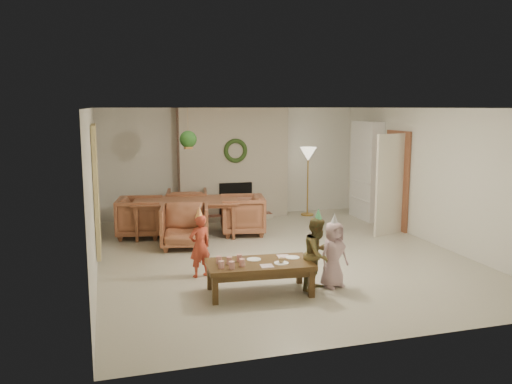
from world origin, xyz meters
name	(u,v)px	position (x,y,z in m)	size (l,w,h in m)	color
floor	(279,255)	(0.00, 0.00, 0.00)	(7.00, 7.00, 0.00)	#B7B29E
ceiling	(280,108)	(0.00, 0.00, 2.50)	(7.00, 7.00, 0.00)	white
wall_back	(231,162)	(0.00, 3.50, 1.25)	(7.00, 7.00, 0.00)	silver
wall_front	(387,230)	(0.00, -3.50, 1.25)	(7.00, 7.00, 0.00)	silver
wall_left	(93,191)	(-3.00, 0.00, 1.25)	(7.00, 7.00, 0.00)	silver
wall_right	(434,177)	(3.00, 0.00, 1.25)	(7.00, 7.00, 0.00)	silver
fireplace_mass	(233,163)	(0.00, 3.30, 1.25)	(2.50, 0.40, 2.50)	#551B16
fireplace_hearth	(237,217)	(0.00, 2.95, 0.06)	(1.60, 0.30, 0.12)	maroon
fireplace_firebox	(235,199)	(0.00, 3.12, 0.45)	(0.75, 0.12, 0.75)	black
fireplace_wreath	(236,151)	(0.00, 3.07, 1.55)	(0.54, 0.54, 0.10)	#223E17
floor_lamp_base	(307,214)	(1.71, 3.00, 0.02)	(0.30, 0.30, 0.03)	gold
floor_lamp_post	(308,184)	(1.71, 3.00, 0.75)	(0.03, 0.03, 1.44)	gold
floor_lamp_shade	(308,154)	(1.71, 3.00, 1.44)	(0.38, 0.38, 0.32)	beige
bookshelf_carcass	(366,170)	(2.84, 2.30, 1.10)	(0.30, 1.00, 2.20)	white
bookshelf_shelf_a	(364,199)	(2.82, 2.30, 0.45)	(0.30, 0.92, 0.03)	white
bookshelf_shelf_b	(365,181)	(2.82, 2.30, 0.85)	(0.30, 0.92, 0.03)	white
bookshelf_shelf_c	(366,164)	(2.82, 2.30, 1.25)	(0.30, 0.92, 0.03)	white
bookshelf_shelf_d	(366,146)	(2.82, 2.30, 1.65)	(0.30, 0.92, 0.03)	white
books_row_lower	(367,194)	(2.80, 2.15, 0.59)	(0.20, 0.40, 0.24)	maroon
books_row_mid	(363,175)	(2.80, 2.35, 0.99)	(0.20, 0.44, 0.24)	#275D91
books_row_upper	(367,159)	(2.80, 2.20, 1.38)	(0.20, 0.36, 0.22)	#AB8324
door_frame	(397,180)	(2.96, 1.20, 1.02)	(0.05, 0.86, 2.04)	brown
door_leaf	(390,185)	(2.58, 0.82, 1.00)	(0.05, 0.80, 2.00)	beige
curtain_panel	(96,189)	(-2.96, 0.20, 1.25)	(0.06, 1.20, 2.00)	beige
dining_table	(186,218)	(-1.32, 1.82, 0.36)	(2.02, 1.13, 0.71)	brown
dining_chair_near	(185,226)	(-1.48, 0.95, 0.39)	(0.84, 0.86, 0.79)	brown
dining_chair_far	(187,207)	(-1.17, 2.70, 0.39)	(0.84, 0.86, 0.79)	brown
dining_chair_left	(140,217)	(-2.20, 1.98, 0.39)	(0.84, 0.86, 0.79)	brown
dining_chair_right	(242,215)	(-0.23, 1.63, 0.39)	(0.84, 0.86, 0.79)	brown
hanging_plant_cord	(188,127)	(-1.30, 1.50, 2.15)	(0.01, 0.01, 0.70)	tan
hanging_plant_pot	(188,146)	(-1.30, 1.50, 1.80)	(0.16, 0.16, 0.12)	#A26C34
hanging_plant_foliage	(188,139)	(-1.30, 1.50, 1.92)	(0.32, 0.32, 0.32)	#1C4918
coffee_table_top	(260,264)	(-0.85, -1.69, 0.41)	(1.43, 0.71, 0.07)	#50371A
coffee_table_apron	(260,270)	(-0.85, -1.69, 0.33)	(1.32, 0.60, 0.09)	#50371A
coffee_leg_fl	(215,290)	(-1.52, -1.93, 0.19)	(0.08, 0.08, 0.37)	#50371A
coffee_leg_fr	(312,284)	(-0.23, -2.03, 0.19)	(0.08, 0.08, 0.37)	#50371A
coffee_leg_bl	(210,276)	(-1.48, -1.35, 0.19)	(0.08, 0.08, 0.37)	#50371A
coffee_leg_br	(299,271)	(-0.19, -1.45, 0.19)	(0.08, 0.08, 0.37)	#50371A
cup_a	(221,265)	(-1.41, -1.81, 0.49)	(0.08, 0.08, 0.10)	white
cup_b	(219,260)	(-1.40, -1.59, 0.49)	(0.08, 0.08, 0.10)	white
cup_c	(232,265)	(-1.29, -1.87, 0.49)	(0.08, 0.08, 0.10)	white
cup_d	(229,260)	(-1.27, -1.66, 0.49)	(0.08, 0.08, 0.10)	white
cup_e	(242,263)	(-1.13, -1.80, 0.49)	(0.08, 0.08, 0.10)	white
cup_f	(239,258)	(-1.11, -1.58, 0.49)	(0.08, 0.08, 0.10)	white
plate_a	(254,259)	(-0.90, -1.55, 0.44)	(0.20, 0.20, 0.01)	white
plate_b	(281,263)	(-0.59, -1.82, 0.44)	(0.20, 0.20, 0.01)	white
plate_c	(293,257)	(-0.35, -1.62, 0.44)	(0.20, 0.20, 0.01)	white
food_scoop	(281,260)	(-0.59, -1.82, 0.49)	(0.08, 0.08, 0.08)	tan
napkin_left	(267,266)	(-0.81, -1.89, 0.44)	(0.16, 0.16, 0.01)	#DAA1AF
napkin_right	(283,256)	(-0.46, -1.52, 0.44)	(0.16, 0.16, 0.01)	#DAA1AF
child_red	(200,246)	(-1.51, -0.76, 0.47)	(0.35, 0.23, 0.95)	#B13A26
party_hat_red	(199,212)	(-1.51, -0.76, 0.99)	(0.13, 0.13, 0.18)	#EFDF4F
child_plaid	(318,254)	(-0.04, -1.78, 0.51)	(0.50, 0.39, 1.03)	brown
party_hat_plaid	(318,215)	(-0.04, -1.78, 1.07)	(0.12, 0.12, 0.17)	#54C57B
child_pink	(334,255)	(0.22, -1.73, 0.47)	(0.46, 0.30, 0.94)	#CCA3AB
party_hat_pink	(335,219)	(0.22, -1.73, 0.98)	(0.12, 0.12, 0.17)	silver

